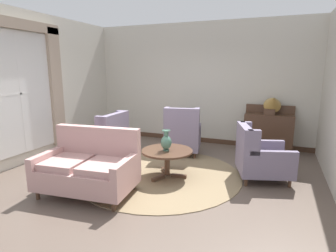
{
  "coord_description": "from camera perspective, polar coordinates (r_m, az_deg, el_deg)",
  "views": [
    {
      "loc": [
        1.94,
        -4.15,
        1.94
      ],
      "look_at": [
        0.11,
        0.44,
        0.9
      ],
      "focal_mm": 29.45,
      "sensor_mm": 36.0,
      "label": 1
    }
  ],
  "objects": [
    {
      "name": "window_with_curtains",
      "position": [
        6.19,
        -28.26,
        7.4
      ],
      "size": [
        0.12,
        2.14,
        2.68
      ],
      "color": "silver"
    },
    {
      "name": "sideboard",
      "position": [
        6.9,
        20.03,
        -0.87
      ],
      "size": [
        1.1,
        0.36,
        1.09
      ],
      "color": "#4C3323",
      "rests_on": "ground"
    },
    {
      "name": "armchair_near_window",
      "position": [
        5.86,
        -12.95,
        -3.26
      ],
      "size": [
        0.86,
        0.87,
        1.06
      ],
      "rotation": [
        0.0,
        0.0,
        4.72
      ],
      "color": "slate",
      "rests_on": "ground"
    },
    {
      "name": "armchair_far_left",
      "position": [
        6.24,
        3.06,
        -1.9
      ],
      "size": [
        0.92,
        0.99,
        1.11
      ],
      "rotation": [
        0.0,
        0.0,
        3.34
      ],
      "color": "slate",
      "rests_on": "ground"
    },
    {
      "name": "baseboard_back",
      "position": [
        7.49,
        6.08,
        -2.76
      ],
      "size": [
        5.77,
        0.03,
        0.12
      ],
      "primitive_type": "cube",
      "color": "#4C3323",
      "rests_on": "ground"
    },
    {
      "name": "ground",
      "position": [
        4.97,
        -3.07,
        -11.12
      ],
      "size": [
        8.11,
        8.11,
        0.0
      ],
      "primitive_type": "plane",
      "color": "brown"
    },
    {
      "name": "coffee_table",
      "position": [
        4.96,
        -0.18,
        -5.96
      ],
      "size": [
        0.92,
        0.92,
        0.51
      ],
      "color": "#4C3323",
      "rests_on": "ground"
    },
    {
      "name": "wall_back",
      "position": [
        7.32,
        6.45,
        8.68
      ],
      "size": [
        5.93,
        0.08,
        3.09
      ],
      "primitive_type": "cube",
      "color": "beige",
      "rests_on": "ground"
    },
    {
      "name": "settee",
      "position": [
        4.52,
        -16.13,
        -8.33
      ],
      "size": [
        1.54,
        1.02,
        1.01
      ],
      "rotation": [
        0.0,
        0.0,
        0.1
      ],
      "color": "tan",
      "rests_on": "ground"
    },
    {
      "name": "wall_left",
      "position": [
        6.97,
        -22.25,
        7.73
      ],
      "size": [
        0.08,
        4.06,
        3.09
      ],
      "primitive_type": "cube",
      "color": "beige",
      "rests_on": "ground"
    },
    {
      "name": "area_rug",
      "position": [
        5.22,
        -1.67,
        -9.88
      ],
      "size": [
        2.99,
        2.99,
        0.01
      ],
      "primitive_type": "cylinder",
      "color": "#847051",
      "rests_on": "ground"
    },
    {
      "name": "porcelain_vase",
      "position": [
        4.85,
        -0.39,
        -3.29
      ],
      "size": [
        0.19,
        0.19,
        0.37
      ],
      "color": "#4C7A66",
      "rests_on": "coffee_table"
    },
    {
      "name": "armchair_beside_settee",
      "position": [
        5.13,
        18.39,
        -6.06
      ],
      "size": [
        1.07,
        1.01,
        0.97
      ],
      "rotation": [
        0.0,
        0.0,
        1.87
      ],
      "color": "slate",
      "rests_on": "ground"
    },
    {
      "name": "gramophone",
      "position": [
        6.7,
        20.84,
        4.48
      ],
      "size": [
        0.44,
        0.54,
        0.57
      ],
      "color": "#4C3323",
      "rests_on": "sideboard"
    }
  ]
}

